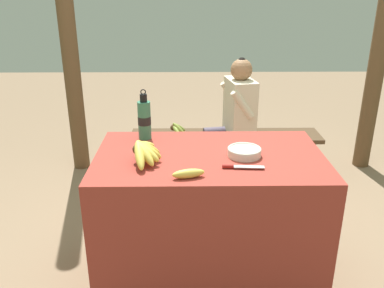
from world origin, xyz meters
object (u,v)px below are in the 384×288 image
(seated_vendor, at_px, (234,113))
(knife, at_px, (237,167))
(support_post_near, at_px, (68,34))
(banana_bunch_ripe, at_px, (144,150))
(banana_bunch_green, at_px, (177,128))
(support_post_far, at_px, (382,33))
(water_bottle, at_px, (144,119))
(loose_banana_front, at_px, (188,174))
(serving_bowl, at_px, (244,151))
(wooden_bench, at_px, (225,141))

(seated_vendor, bearing_deg, knife, 74.11)
(knife, xyz_separation_m, support_post_near, (-1.24, 1.77, 0.42))
(banana_bunch_ripe, distance_m, banana_bunch_green, 1.49)
(support_post_far, bearing_deg, knife, -128.92)
(water_bottle, bearing_deg, support_post_near, 119.37)
(banana_bunch_ripe, relative_size, loose_banana_front, 1.98)
(knife, bearing_deg, serving_bowl, 73.88)
(serving_bowl, bearing_deg, loose_banana_front, -138.92)
(knife, bearing_deg, banana_bunch_green, 105.80)
(loose_banana_front, height_order, knife, loose_banana_front)
(wooden_bench, relative_size, seated_vendor, 1.52)
(banana_bunch_ripe, distance_m, water_bottle, 0.34)
(seated_vendor, distance_m, support_post_far, 1.44)
(wooden_bench, xyz_separation_m, seated_vendor, (0.06, -0.04, 0.27))
(knife, relative_size, support_post_far, 0.08)
(serving_bowl, bearing_deg, banana_bunch_green, 105.68)
(banana_bunch_ripe, height_order, knife, banana_bunch_ripe)
(water_bottle, relative_size, wooden_bench, 0.18)
(banana_bunch_ripe, height_order, loose_banana_front, banana_bunch_ripe)
(loose_banana_front, xyz_separation_m, banana_bunch_green, (-0.09, 1.61, -0.35))
(banana_bunch_ripe, bearing_deg, wooden_bench, 69.14)
(support_post_far, bearing_deg, support_post_near, 180.00)
(banana_bunch_ripe, distance_m, knife, 0.46)
(seated_vendor, xyz_separation_m, banana_bunch_green, (-0.48, 0.04, -0.15))
(banana_bunch_green, bearing_deg, loose_banana_front, -86.72)
(seated_vendor, distance_m, support_post_near, 1.56)
(wooden_bench, bearing_deg, banana_bunch_green, -179.94)
(banana_bunch_ripe, height_order, water_bottle, water_bottle)
(loose_banana_front, bearing_deg, banana_bunch_ripe, 139.89)
(wooden_bench, distance_m, support_post_near, 1.62)
(seated_vendor, relative_size, banana_bunch_green, 4.66)
(loose_banana_front, distance_m, banana_bunch_green, 1.65)
(serving_bowl, distance_m, knife, 0.17)
(loose_banana_front, bearing_deg, serving_bowl, 41.08)
(knife, distance_m, wooden_bench, 1.59)
(banana_bunch_ripe, distance_m, loose_banana_front, 0.29)
(knife, bearing_deg, banana_bunch_ripe, 172.90)
(water_bottle, bearing_deg, knife, -40.88)
(serving_bowl, distance_m, seated_vendor, 1.34)
(serving_bowl, distance_m, loose_banana_front, 0.38)
(seated_vendor, height_order, support_post_near, support_post_near)
(serving_bowl, xyz_separation_m, support_post_near, (-1.30, 1.61, 0.41))
(wooden_bench, height_order, support_post_far, support_post_far)
(serving_bowl, height_order, knife, serving_bowl)
(knife, xyz_separation_m, support_post_far, (1.43, 1.77, 0.42))
(knife, bearing_deg, support_post_far, 54.73)
(loose_banana_front, bearing_deg, support_post_far, 48.31)
(water_bottle, relative_size, loose_banana_front, 1.84)
(loose_banana_front, relative_size, seated_vendor, 0.15)
(banana_bunch_ripe, bearing_deg, banana_bunch_green, 84.99)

